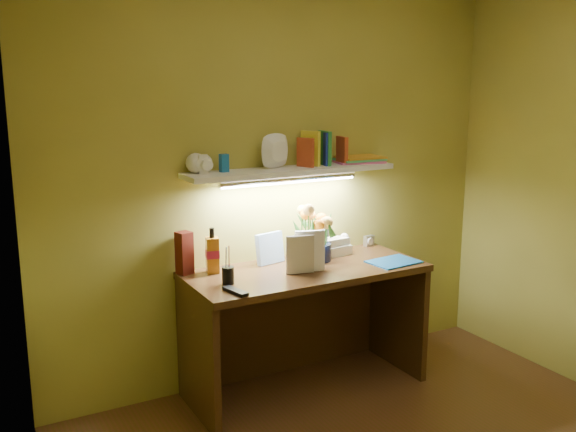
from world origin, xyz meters
The scene contains 13 objects.
desk centered at (0.00, 1.20, 0.38)m, with size 1.40×0.60×0.75m, color #3A2710.
flower_bouquet centered at (0.13, 1.33, 0.93)m, with size 0.23×0.23×0.36m, color #0E1438, non-canonical shape.
telephone centered at (0.30, 1.39, 0.81)m, with size 0.20×0.15×0.12m, color white, non-canonical shape.
desk_clock centered at (0.62, 1.45, 0.78)m, with size 0.07×0.03×0.07m, color #B1B2B7.
whisky_bottle centered at (-0.51, 1.38, 0.88)m, with size 0.07×0.07×0.26m, color #AE6414, non-canonical shape.
whisky_box centered at (-0.65, 1.44, 0.87)m, with size 0.08×0.08×0.24m, color #4F150C.
pen_cup centered at (-0.51, 1.15, 0.83)m, with size 0.07×0.07×0.16m, color black.
art_card centered at (-0.13, 1.40, 0.84)m, with size 0.18×0.04×0.18m, color white, non-canonical shape.
tv_remote centered at (-0.54, 0.99, 0.76)m, with size 0.05×0.17×0.02m, color black.
blue_folder centered at (0.52, 1.05, 0.75)m, with size 0.29×0.21×0.01m, color #1961AC.
desk_book_a centered at (-0.16, 1.15, 0.86)m, with size 0.17×0.02×0.22m, color beige.
desk_book_b centered at (-0.10, 1.16, 0.87)m, with size 0.18×0.02×0.24m, color white.
wall_shelf centered at (0.01, 1.38, 1.33)m, with size 1.31×0.29×0.24m.
Camera 1 is at (-1.81, -1.88, 1.81)m, focal length 40.00 mm.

